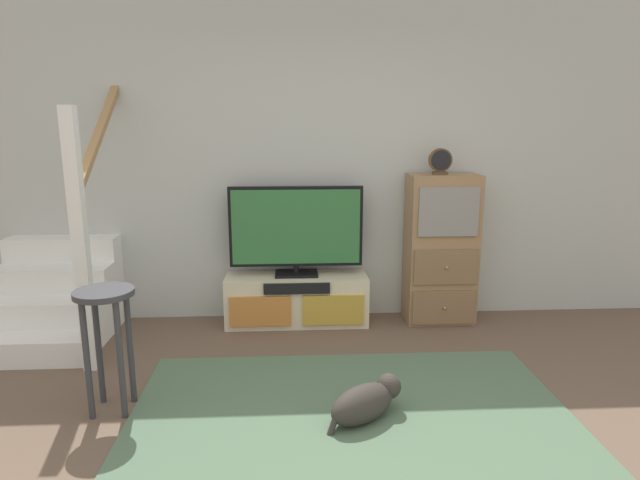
% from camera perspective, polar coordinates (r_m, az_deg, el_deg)
% --- Properties ---
extents(back_wall, '(6.40, 0.12, 2.70)m').
position_cam_1_polar(back_wall, '(4.63, 1.07, 8.21)').
color(back_wall, '#B2B7B2').
rests_on(back_wall, ground_plane).
extents(area_rug, '(2.60, 1.80, 0.01)m').
position_cam_1_polar(area_rug, '(3.24, 3.52, -18.87)').
color(area_rug, '#4C664C').
rests_on(area_rug, ground_plane).
extents(media_console, '(1.20, 0.38, 0.42)m').
position_cam_1_polar(media_console, '(4.58, -2.51, -6.40)').
color(media_console, beige).
rests_on(media_console, ground_plane).
extents(television, '(1.12, 0.22, 0.76)m').
position_cam_1_polar(television, '(4.45, -2.59, 1.21)').
color(television, black).
rests_on(television, media_console).
extents(side_cabinet, '(0.58, 0.38, 1.27)m').
position_cam_1_polar(side_cabinet, '(4.65, 12.83, -0.98)').
color(side_cabinet, '#93704C').
rests_on(side_cabinet, ground_plane).
extents(desk_clock, '(0.19, 0.08, 0.21)m').
position_cam_1_polar(desk_clock, '(4.52, 12.78, 8.22)').
color(desk_clock, '#4C3823').
rests_on(desk_clock, side_cabinet).
extents(staircase, '(1.00, 1.36, 2.20)m').
position_cam_1_polar(staircase, '(4.93, -25.74, -4.39)').
color(staircase, white).
rests_on(staircase, ground_plane).
extents(bar_stool_near, '(0.34, 0.34, 0.75)m').
position_cam_1_polar(bar_stool_near, '(3.36, -21.92, -8.20)').
color(bar_stool_near, '#333338').
rests_on(bar_stool_near, ground_plane).
extents(dog, '(0.48, 0.42, 0.23)m').
position_cam_1_polar(dog, '(3.21, 4.98, -16.87)').
color(dog, '#332D28').
rests_on(dog, ground_plane).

